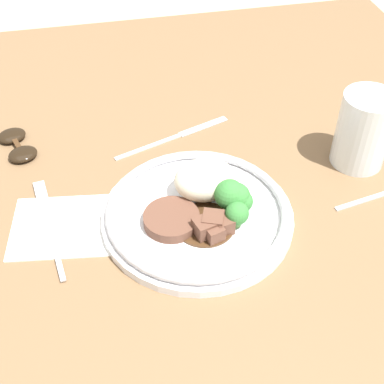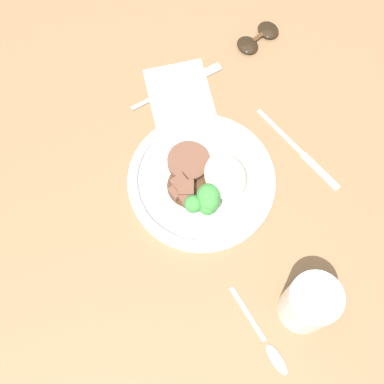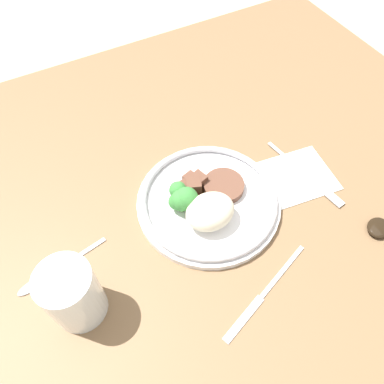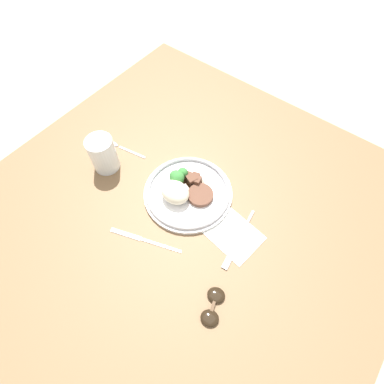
{
  "view_description": "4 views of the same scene",
  "coord_description": "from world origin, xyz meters",
  "px_view_note": "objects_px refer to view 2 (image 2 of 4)",
  "views": [
    {
      "loc": [
        -0.08,
        -0.54,
        0.57
      ],
      "look_at": [
        0.03,
        -0.02,
        0.07
      ],
      "focal_mm": 50.0,
      "sensor_mm": 36.0,
      "label": 1
    },
    {
      "loc": [
        0.35,
        -0.19,
        0.91
      ],
      "look_at": [
        0.05,
        -0.07,
        0.08
      ],
      "focal_mm": 50.0,
      "sensor_mm": 36.0,
      "label": 2
    },
    {
      "loc": [
        0.23,
        0.26,
        0.61
      ],
      "look_at": [
        0.05,
        -0.06,
        0.08
      ],
      "focal_mm": 35.0,
      "sensor_mm": 36.0,
      "label": 3
    },
    {
      "loc": [
        -0.26,
        0.3,
        0.8
      ],
      "look_at": [
        0.01,
        -0.04,
        0.09
      ],
      "focal_mm": 28.0,
      "sensor_mm": 36.0,
      "label": 4
    }
  ],
  "objects_px": {
    "spoon": "(269,348)",
    "sunglasses": "(258,38)",
    "knife": "(300,152)",
    "plate": "(204,181)",
    "juice_glass": "(308,304)",
    "fork": "(185,83)"
  },
  "relations": [
    {
      "from": "spoon",
      "to": "sunglasses",
      "type": "bearing_deg",
      "value": 148.15
    },
    {
      "from": "knife",
      "to": "sunglasses",
      "type": "xyz_separation_m",
      "value": [
        -0.25,
        0.02,
        0.01
      ]
    },
    {
      "from": "knife",
      "to": "spoon",
      "type": "xyz_separation_m",
      "value": [
        0.29,
        -0.19,
        0.0
      ]
    },
    {
      "from": "knife",
      "to": "spoon",
      "type": "distance_m",
      "value": 0.35
    },
    {
      "from": "plate",
      "to": "spoon",
      "type": "bearing_deg",
      "value": -0.81
    },
    {
      "from": "plate",
      "to": "knife",
      "type": "height_order",
      "value": "plate"
    },
    {
      "from": "juice_glass",
      "to": "spoon",
      "type": "relative_size",
      "value": 0.73
    },
    {
      "from": "juice_glass",
      "to": "knife",
      "type": "distance_m",
      "value": 0.28
    },
    {
      "from": "plate",
      "to": "fork",
      "type": "distance_m",
      "value": 0.21
    },
    {
      "from": "juice_glass",
      "to": "fork",
      "type": "relative_size",
      "value": 0.6
    },
    {
      "from": "knife",
      "to": "spoon",
      "type": "relative_size",
      "value": 1.25
    },
    {
      "from": "spoon",
      "to": "sunglasses",
      "type": "distance_m",
      "value": 0.58
    },
    {
      "from": "fork",
      "to": "knife",
      "type": "height_order",
      "value": "fork"
    },
    {
      "from": "plate",
      "to": "sunglasses",
      "type": "relative_size",
      "value": 2.52
    },
    {
      "from": "plate",
      "to": "fork",
      "type": "bearing_deg",
      "value": 168.48
    },
    {
      "from": "plate",
      "to": "knife",
      "type": "relative_size",
      "value": 1.31
    },
    {
      "from": "fork",
      "to": "sunglasses",
      "type": "distance_m",
      "value": 0.17
    },
    {
      "from": "juice_glass",
      "to": "spoon",
      "type": "bearing_deg",
      "value": -63.55
    },
    {
      "from": "juice_glass",
      "to": "sunglasses",
      "type": "height_order",
      "value": "juice_glass"
    },
    {
      "from": "plate",
      "to": "spoon",
      "type": "distance_m",
      "value": 0.29
    },
    {
      "from": "knife",
      "to": "juice_glass",
      "type": "bearing_deg",
      "value": -43.9
    },
    {
      "from": "juice_glass",
      "to": "fork",
      "type": "bearing_deg",
      "value": -176.58
    }
  ]
}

